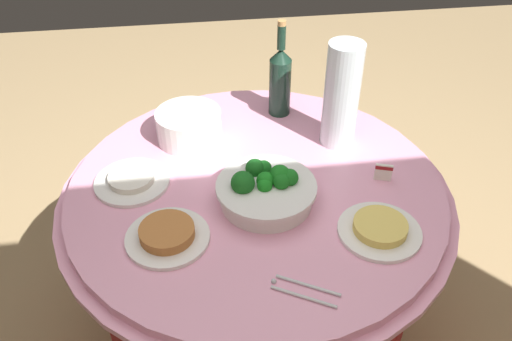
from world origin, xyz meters
TOP-DOWN VIEW (x-y plane):
  - ground_plane at (0.00, 0.00)m, footprint 6.00×6.00m
  - buffet_table at (0.00, 0.00)m, footprint 1.16×1.16m
  - broccoli_bowl at (-0.02, 0.08)m, footprint 0.28×0.28m
  - plate_stack at (0.18, -0.26)m, footprint 0.21×0.21m
  - wine_bottle at (-0.14, -0.38)m, footprint 0.07×0.07m
  - decorative_fruit_vase at (-0.29, -0.18)m, footprint 0.11×0.11m
  - serving_tongs at (-0.05, 0.40)m, footprint 0.16×0.12m
  - food_plate_rice at (0.36, -0.05)m, footprint 0.22×0.22m
  - food_plate_peanuts at (0.26, 0.19)m, footprint 0.22×0.22m
  - food_plate_noodles at (-0.29, 0.24)m, footprint 0.22×0.22m
  - label_placard_front at (-0.37, 0.03)m, footprint 0.05×0.02m

SIDE VIEW (x-z plane):
  - ground_plane at x=0.00m, z-range 0.00..0.00m
  - buffet_table at x=0.00m, z-range 0.01..0.75m
  - serving_tongs at x=-0.05m, z-range 0.74..0.75m
  - food_plate_rice at x=0.36m, z-range 0.74..0.77m
  - food_plate_noodles at x=-0.29m, z-range 0.74..0.77m
  - food_plate_peanuts at x=0.26m, z-range 0.74..0.78m
  - label_placard_front at x=-0.37m, z-range 0.74..0.80m
  - broccoli_bowl at x=-0.02m, z-range 0.73..0.84m
  - plate_stack at x=0.18m, z-range 0.74..0.84m
  - wine_bottle at x=-0.14m, z-range 0.70..1.04m
  - decorative_fruit_vase at x=-0.29m, z-range 0.72..1.06m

